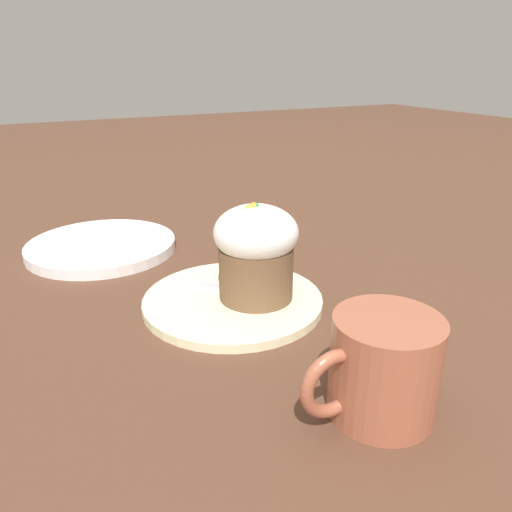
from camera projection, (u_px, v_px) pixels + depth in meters
ground_plane at (233, 305)px, 0.60m from camera, size 4.00×4.00×0.00m
dessert_plate at (233, 301)px, 0.60m from camera, size 0.22×0.22×0.01m
carrot_cake at (256, 250)px, 0.58m from camera, size 0.10×0.10×0.12m
spoon at (239, 287)px, 0.62m from camera, size 0.11×0.09×0.01m
coffee_cup at (382, 368)px, 0.41m from camera, size 0.13×0.09×0.09m
side_plate at (102, 246)px, 0.77m from camera, size 0.22×0.22×0.02m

